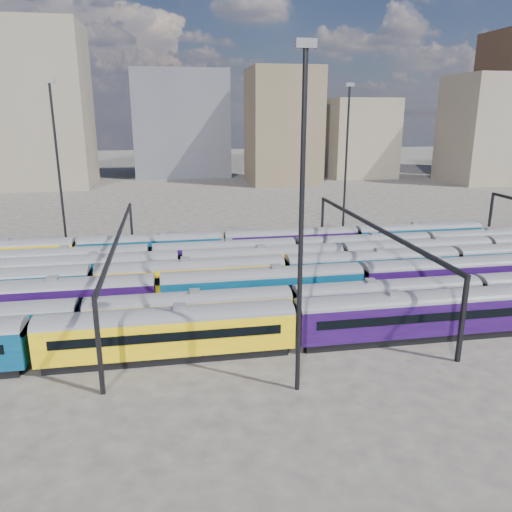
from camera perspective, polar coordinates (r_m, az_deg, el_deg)
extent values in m
plane|color=#3E3834|center=(61.27, 4.07, -4.01)|extent=(500.00, 500.00, 0.00)
cube|color=black|center=(45.68, -9.86, -10.98)|extent=(21.00, 2.72, 0.77)
cube|color=#D1A508|center=(44.82, -9.98, -8.71)|extent=(22.11, 3.21, 3.21)
cylinder|color=#4C4C51|center=(44.18, -10.08, -6.82)|extent=(22.11, 3.21, 3.21)
cube|color=black|center=(43.19, -9.99, -9.14)|extent=(19.45, 0.06, 0.83)
cube|color=black|center=(46.15, -10.02, -7.44)|extent=(19.45, 0.06, 0.83)
cube|color=slate|center=(43.86, -10.14, -5.79)|extent=(1.11, 0.99, 0.39)
cube|color=black|center=(50.75, 17.01, -8.63)|extent=(21.00, 2.72, 0.77)
cube|color=#1A0735|center=(49.98, 17.20, -6.55)|extent=(22.11, 3.21, 3.21)
cylinder|color=#4C4C51|center=(49.40, 17.35, -4.83)|extent=(22.11, 3.21, 3.21)
cube|color=black|center=(48.51, 18.10, -6.83)|extent=(19.45, 0.06, 0.83)
cube|color=black|center=(51.17, 16.42, -5.48)|extent=(19.45, 0.06, 0.83)
cube|color=slate|center=(49.12, 17.43, -3.90)|extent=(1.11, 0.99, 0.39)
cube|color=black|center=(50.23, -7.44, -8.33)|extent=(18.87, 2.45, 0.70)
cube|color=#D1A508|center=(49.53, -7.51, -6.44)|extent=(19.86, 2.88, 2.88)
cylinder|color=#4C4C51|center=(49.00, -7.57, -4.89)|extent=(19.86, 2.88, 2.88)
cube|color=black|center=(48.05, -7.44, -6.72)|extent=(17.48, 0.06, 0.74)
cube|color=black|center=(50.75, -7.61, -5.46)|extent=(17.48, 0.06, 0.74)
cube|color=slate|center=(48.73, -7.61, -4.04)|extent=(0.99, 0.89, 0.35)
cube|color=black|center=(54.82, 14.59, -6.59)|extent=(18.87, 2.45, 0.70)
cube|color=#1A0735|center=(54.18, 14.72, -4.84)|extent=(19.86, 2.88, 2.88)
cylinder|color=#4C4C51|center=(53.70, 14.83, -3.41)|extent=(19.86, 2.88, 2.88)
cube|color=black|center=(52.83, 15.40, -5.04)|extent=(17.48, 0.06, 0.74)
cube|color=black|center=(55.30, 14.13, -3.99)|extent=(17.48, 0.06, 0.74)
cube|color=slate|center=(53.45, 14.89, -2.63)|extent=(0.99, 0.89, 0.35)
cube|color=black|center=(56.30, -22.69, -6.71)|extent=(20.96, 2.72, 0.77)
cube|color=#1A0735|center=(55.61, -22.91, -4.81)|extent=(22.06, 3.20, 3.20)
cylinder|color=#4C4C51|center=(55.09, -23.09, -3.26)|extent=(22.06, 3.20, 3.20)
cube|color=black|center=(54.00, -23.31, -5.03)|extent=(19.41, 0.06, 0.83)
cube|color=black|center=(56.96, -22.61, -3.88)|extent=(19.41, 0.06, 0.83)
cube|color=slate|center=(54.83, -23.19, -2.42)|extent=(1.10, 0.99, 0.39)
cube|color=black|center=(55.65, 0.77, -5.66)|extent=(20.96, 2.72, 0.77)
cube|color=#052F4C|center=(54.95, 0.78, -3.74)|extent=(22.06, 3.20, 3.20)
cylinder|color=#4C4C51|center=(54.43, 0.78, -2.15)|extent=(22.06, 3.20, 3.20)
cube|color=black|center=(53.32, 1.11, -3.93)|extent=(19.41, 0.06, 0.83)
cube|color=black|center=(56.32, 0.47, -2.82)|extent=(19.41, 0.06, 0.83)
cube|color=slate|center=(54.17, 0.79, -1.29)|extent=(1.10, 0.99, 0.39)
cube|color=black|center=(63.65, 21.30, -3.96)|extent=(20.96, 2.72, 0.77)
cube|color=#1A0735|center=(63.04, 21.48, -2.27)|extent=(22.06, 3.20, 3.20)
cylinder|color=#4C4C51|center=(62.58, 21.62, -0.87)|extent=(22.06, 3.20, 3.20)
cube|color=black|center=(61.62, 22.28, -2.38)|extent=(19.41, 0.06, 0.83)
cube|color=black|center=(64.24, 20.78, -1.50)|extent=(19.41, 0.06, 0.83)
cube|color=slate|center=(62.36, 21.70, -0.12)|extent=(1.10, 0.99, 0.39)
cube|color=black|center=(59.50, -7.28, -4.33)|extent=(20.54, 2.66, 0.76)
cube|color=#D1A508|center=(58.86, -7.34, -2.56)|extent=(21.62, 3.14, 3.14)
cylinder|color=#4C4C51|center=(58.38, -7.40, -1.10)|extent=(21.62, 3.14, 3.14)
cube|color=black|center=(57.23, -7.28, -2.70)|extent=(19.03, 0.06, 0.81)
cube|color=black|center=(60.25, -7.43, -1.74)|extent=(19.03, 0.06, 0.81)
cube|color=slate|center=(58.14, -7.43, -0.31)|extent=(1.08, 0.97, 0.38)
cube|color=black|center=(64.29, 12.93, -3.06)|extent=(20.54, 2.66, 0.76)
cube|color=#052F4C|center=(63.69, 13.04, -1.40)|extent=(21.62, 3.14, 3.14)
cylinder|color=#4C4C51|center=(63.25, 13.13, -0.05)|extent=(21.62, 3.14, 3.14)
cube|color=black|center=(62.19, 13.62, -1.50)|extent=(19.03, 0.06, 0.81)
cube|color=black|center=(64.98, 12.52, -0.68)|extent=(19.03, 0.06, 0.81)
cube|color=slate|center=(63.03, 13.18, 0.68)|extent=(1.08, 0.97, 0.38)
cube|color=black|center=(64.89, -18.00, -3.29)|extent=(19.65, 2.55, 0.72)
cube|color=#052F4C|center=(64.33, -18.14, -1.72)|extent=(20.68, 3.00, 3.00)
cylinder|color=#4C4C51|center=(63.91, -18.26, -0.44)|extent=(20.68, 3.00, 3.00)
cube|color=black|center=(62.79, -18.35, -1.82)|extent=(18.20, 0.06, 0.78)
cube|color=black|center=(65.66, -18.00, -1.02)|extent=(18.20, 0.06, 0.78)
cube|color=slate|center=(63.70, -18.32, 0.25)|extent=(1.03, 0.93, 0.36)
cube|color=black|center=(65.24, 0.82, -2.37)|extent=(19.65, 2.55, 0.72)
cube|color=#D1A508|center=(64.67, 0.83, -0.81)|extent=(20.68, 3.00, 3.00)
cylinder|color=#4C4C51|center=(64.25, 0.84, 0.47)|extent=(20.68, 3.00, 3.00)
cube|color=black|center=(63.14, 1.09, -0.89)|extent=(18.20, 0.06, 0.78)
cube|color=black|center=(66.00, 0.58, -0.13)|extent=(18.20, 0.06, 0.78)
cube|color=slate|center=(64.05, 0.84, 1.16)|extent=(1.03, 0.93, 0.36)
cube|color=black|center=(72.15, 17.67, -1.33)|extent=(19.65, 2.55, 0.72)
cube|color=#052F4C|center=(71.64, 17.79, 0.09)|extent=(20.68, 3.00, 3.00)
cylinder|color=#4C4C51|center=(71.27, 17.89, 1.25)|extent=(20.68, 3.00, 3.00)
cube|color=black|center=(70.26, 18.38, 0.04)|extent=(18.20, 0.06, 0.78)
cube|color=black|center=(72.85, 17.27, 0.68)|extent=(18.20, 0.06, 0.78)
cube|color=slate|center=(71.08, 17.95, 1.87)|extent=(1.03, 0.93, 0.36)
cube|color=black|center=(70.12, -20.07, -2.07)|extent=(18.46, 2.40, 0.68)
cube|color=#052F4C|center=(69.63, -20.21, -0.70)|extent=(19.44, 2.82, 2.82)
cylinder|color=#4C4C51|center=(69.26, -20.32, 0.41)|extent=(19.44, 2.82, 2.82)
cube|color=black|center=(68.18, -20.43, -0.77)|extent=(17.10, 0.06, 0.73)
cube|color=black|center=(70.89, -20.05, -0.11)|extent=(17.10, 0.06, 0.73)
cube|color=slate|center=(69.07, -20.38, 1.01)|extent=(0.97, 0.87, 0.34)
cube|color=black|center=(69.32, -3.57, -1.30)|extent=(18.46, 2.40, 0.68)
cube|color=#1A0735|center=(68.82, -3.60, 0.09)|extent=(19.44, 2.82, 2.82)
cylinder|color=#4C4C51|center=(68.45, -3.62, 1.22)|extent=(19.44, 2.82, 2.82)
cube|color=black|center=(67.36, -3.46, 0.04)|extent=(17.10, 0.06, 0.73)
cube|color=black|center=(70.10, -3.74, 0.67)|extent=(17.10, 0.06, 0.73)
cube|color=slate|center=(68.26, -3.63, 1.83)|extent=(0.97, 0.87, 0.34)
cube|color=black|center=(74.14, 12.00, -0.47)|extent=(18.46, 2.40, 0.68)
cube|color=#052F4C|center=(73.67, 12.08, 0.83)|extent=(19.44, 2.82, 2.82)
cylinder|color=#4C4C51|center=(73.32, 12.14, 1.89)|extent=(19.44, 2.82, 2.82)
cube|color=black|center=(72.31, 12.51, 0.80)|extent=(17.10, 0.06, 0.73)
cube|color=black|center=(74.87, 11.69, 1.36)|extent=(17.10, 0.06, 0.73)
cube|color=slate|center=(73.15, 12.17, 2.46)|extent=(0.97, 0.87, 0.34)
cube|color=black|center=(83.61, 24.85, 0.24)|extent=(18.46, 2.40, 0.68)
cube|color=#1A0735|center=(83.20, 24.99, 1.40)|extent=(19.44, 2.82, 2.82)
cylinder|color=#4C4C51|center=(82.89, 25.11, 2.34)|extent=(19.44, 2.82, 2.82)
cube|color=black|center=(81.99, 25.58, 1.37)|extent=(17.10, 0.06, 0.73)
cube|color=black|center=(84.26, 24.48, 1.87)|extent=(17.10, 0.06, 0.73)
cube|color=slate|center=(82.73, 25.17, 2.84)|extent=(0.97, 0.87, 0.34)
cube|color=black|center=(77.35, -27.20, -1.24)|extent=(19.03, 2.47, 0.70)
cube|color=black|center=(78.16, -27.10, 0.58)|extent=(17.63, 0.06, 0.75)
cube|color=black|center=(73.78, -11.76, -0.53)|extent=(19.03, 2.47, 0.70)
cube|color=#052F4C|center=(73.29, -11.84, 0.82)|extent=(20.03, 2.90, 2.90)
cylinder|color=#4C4C51|center=(72.94, -11.90, 1.92)|extent=(20.03, 2.90, 2.90)
cube|color=black|center=(71.78, -11.88, 0.78)|extent=(17.63, 0.06, 0.75)
cube|color=black|center=(74.63, -11.83, 1.37)|extent=(17.63, 0.06, 0.75)
cube|color=slate|center=(72.76, -11.94, 2.51)|extent=(1.00, 0.90, 0.35)
cube|color=black|center=(75.86, 3.99, 0.23)|extent=(19.03, 2.47, 0.70)
cube|color=#1A0735|center=(75.39, 4.02, 1.55)|extent=(20.03, 2.90, 2.90)
cylinder|color=#4C4C51|center=(75.04, 4.04, 2.62)|extent=(20.03, 2.90, 2.90)
cube|color=black|center=(73.92, 4.30, 1.53)|extent=(17.63, 0.06, 0.75)
cube|color=black|center=(76.69, 3.76, 2.07)|extent=(17.63, 0.06, 0.75)
cube|color=slate|center=(74.87, 4.05, 3.20)|extent=(1.00, 0.90, 0.35)
cube|color=black|center=(83.17, 17.92, 0.89)|extent=(19.03, 2.47, 0.70)
cube|color=#052F4C|center=(82.74, 18.03, 2.10)|extent=(20.03, 2.90, 2.90)
cylinder|color=#4C4C51|center=(82.42, 18.12, 3.08)|extent=(20.03, 2.90, 2.90)
cube|color=black|center=(81.41, 18.53, 2.09)|extent=(17.63, 0.06, 0.75)
cube|color=black|center=(83.93, 17.59, 2.57)|extent=(17.63, 0.06, 0.75)
cube|color=slate|center=(82.26, 18.16, 3.60)|extent=(1.00, 0.90, 0.35)
cube|color=black|center=(40.01, -17.53, -9.83)|extent=(0.35, 0.35, 8.00)
cube|color=black|center=(77.87, -14.02, 2.97)|extent=(0.35, 0.35, 8.00)
cube|color=black|center=(57.60, -15.47, 2.24)|extent=(0.30, 40.00, 0.45)
cube|color=black|center=(46.44, 22.52, -6.67)|extent=(0.35, 0.35, 8.00)
cube|color=black|center=(81.36, 7.58, 3.86)|extent=(0.35, 0.35, 8.00)
cube|color=black|center=(62.24, 13.20, 3.40)|extent=(0.30, 40.00, 0.45)
cube|color=black|center=(94.74, 25.21, 4.19)|extent=(0.35, 0.35, 8.00)
cylinder|color=black|center=(79.81, -21.60, 8.84)|extent=(0.36, 0.36, 25.00)
cube|color=slate|center=(79.49, -22.58, 18.01)|extent=(1.40, 0.50, 0.60)
cylinder|color=black|center=(36.04, 5.17, 2.40)|extent=(0.36, 0.36, 25.00)
cube|color=slate|center=(35.31, 5.73, 23.04)|extent=(1.40, 0.50, 0.60)
cylinder|color=black|center=(85.40, 10.23, 10.10)|extent=(0.36, 0.36, 25.00)
cube|color=slate|center=(85.10, 10.68, 18.70)|extent=(1.40, 0.50, 0.60)
cube|color=#665B4C|center=(162.05, -24.82, 15.21)|extent=(34.22, 24.48, 45.24)
cube|color=#38383F|center=(178.92, -8.55, 14.72)|extent=(31.45, 23.82, 34.83)
cube|color=brown|center=(156.93, 3.07, 14.56)|extent=(20.53, 21.40, 33.97)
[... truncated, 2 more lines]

